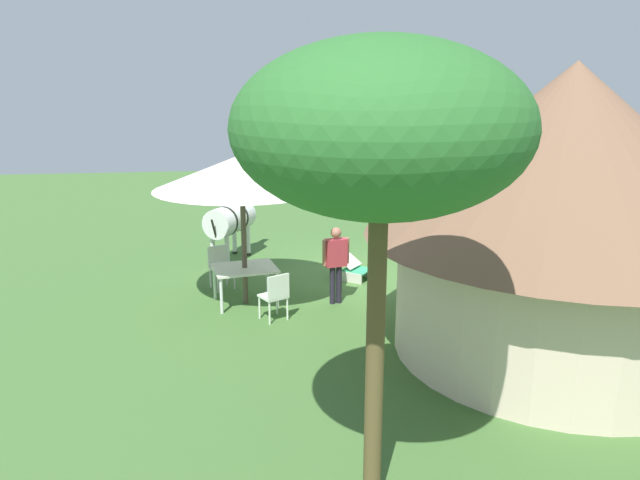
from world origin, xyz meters
TOP-DOWN VIEW (x-y plane):
  - ground_plane at (0.00, 0.00)m, footprint 36.00×36.00m
  - thatched_hut at (-2.38, 4.26)m, footprint 6.10×6.10m
  - shade_umbrella at (2.48, 1.39)m, footprint 3.34×3.34m
  - patio_dining_table at (2.48, 1.39)m, footprint 1.36×1.17m
  - patio_chair_near_lawn at (2.99, 0.38)m, footprint 0.58×0.57m
  - patio_chair_west_end at (1.95, 2.40)m, footprint 0.59×0.58m
  - guest_beside_umbrella at (0.71, 1.64)m, footprint 0.55×0.28m
  - standing_watcher at (-1.40, -1.16)m, footprint 0.45×0.50m
  - striped_lounge_chair at (0.09, 0.17)m, footprint 0.96×0.91m
  - zebra_nearest_camera at (-3.17, -0.15)m, footprint 1.88×1.40m
  - zebra_by_umbrella at (2.76, -1.74)m, footprint 1.30×1.90m
  - acacia_tree_right_background at (1.28, 7.41)m, footprint 2.68×2.68m

SIDE VIEW (x-z plane):
  - ground_plane at x=0.00m, z-range 0.00..0.00m
  - striped_lounge_chair at x=0.09m, z-range -0.06..0.57m
  - patio_chair_near_lawn at x=2.99m, z-range 0.07..0.97m
  - patio_chair_west_end at x=1.95m, z-range 0.07..0.97m
  - patio_dining_table at x=2.48m, z-range 0.28..1.02m
  - guest_beside_umbrella at x=0.71m, z-range 0.16..1.70m
  - zebra_nearest_camera at x=-3.17m, z-range 0.24..1.80m
  - standing_watcher at x=-1.40m, z-range 0.17..1.86m
  - zebra_by_umbrella at x=2.76m, z-range 0.24..1.80m
  - thatched_hut at x=-2.38m, z-range 0.21..4.75m
  - shade_umbrella at x=2.48m, z-range 1.14..4.08m
  - acacia_tree_right_background at x=1.28m, z-range 1.48..6.10m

